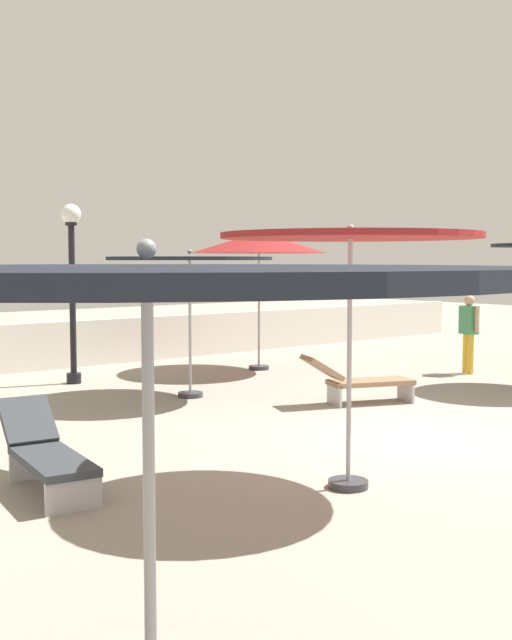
{
  "coord_description": "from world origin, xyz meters",
  "views": [
    {
      "loc": [
        -7.96,
        -6.48,
        2.38
      ],
      "look_at": [
        0.0,
        3.28,
        1.4
      ],
      "focal_mm": 43.78,
      "sensor_mm": 36.0,
      "label": 1
    }
  ],
  "objects": [
    {
      "name": "patio_umbrella_3",
      "position": [
        -6.34,
        -3.81,
        2.22
      ],
      "size": [
        3.09,
        3.09,
        2.46
      ],
      "color": "#333338",
      "rests_on": "ground_plane"
    },
    {
      "name": "lounge_chair_2",
      "position": [
        -4.63,
        1.06,
        0.39
      ],
      "size": [
        0.8,
        1.94,
        0.84
      ],
      "color": "#B7B7BC",
      "rests_on": "ground_plane"
    },
    {
      "name": "ground_plane",
      "position": [
        0.0,
        0.0,
        0.0
      ],
      "size": [
        56.0,
        56.0,
        0.0
      ],
      "primitive_type": "plane",
      "color": "#9E9384"
    },
    {
      "name": "patio_umbrella_1",
      "position": [
        -0.39,
        4.6,
        2.31
      ],
      "size": [
        2.84,
        2.84,
        2.55
      ],
      "color": "#333338",
      "rests_on": "ground_plane"
    },
    {
      "name": "patio_umbrella_0",
      "position": [
        -2.17,
        -0.91,
        2.52
      ],
      "size": [
        2.66,
        2.66,
        2.73
      ],
      "color": "#333338",
      "rests_on": "ground_plane"
    },
    {
      "name": "lounge_chair_1",
      "position": [
        1.39,
        2.32,
        0.4
      ],
      "size": [
        1.94,
        1.21,
        0.83
      ],
      "color": "#B7B7BC",
      "rests_on": "ground_plane"
    },
    {
      "name": "boundary_wall",
      "position": [
        0.0,
        9.36,
        0.52
      ],
      "size": [
        25.2,
        0.3,
        1.03
      ],
      "primitive_type": "cube",
      "color": "silver",
      "rests_on": "ground_plane"
    },
    {
      "name": "lamp_post_0",
      "position": [
        -1.28,
        7.26,
        2.17
      ],
      "size": [
        0.38,
        0.38,
        3.43
      ],
      "color": "black",
      "rests_on": "ground_plane"
    },
    {
      "name": "patio_umbrella_2",
      "position": [
        2.69,
        6.47,
        2.73
      ],
      "size": [
        2.91,
        2.91,
        3.01
      ],
      "color": "#333338",
      "rests_on": "ground_plane"
    },
    {
      "name": "guest_1",
      "position": [
        5.7,
        3.24,
        0.99
      ],
      "size": [
        0.31,
        0.55,
        1.64
      ],
      "color": "gold",
      "rests_on": "ground_plane"
    }
  ]
}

